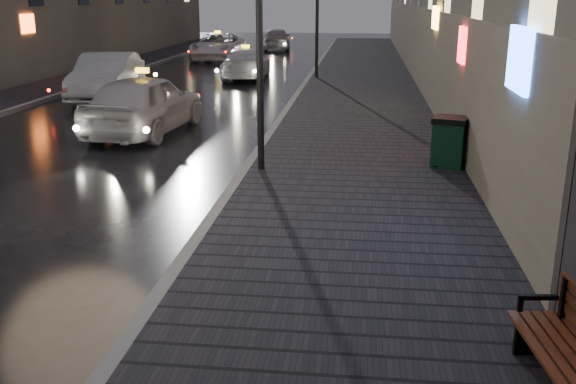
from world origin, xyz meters
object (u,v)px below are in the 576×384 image
object	(u,v)px
taxi_mid	(246,63)
car_far	(276,39)
lamp_near	(259,4)
trash_bin	(450,141)
lamp_far	(317,0)
car_left_mid	(107,77)
taxi_near	(144,104)
taxi_far	(218,46)

from	to	relation	value
taxi_mid	car_far	bearing A→B (deg)	-91.00
lamp_near	car_far	size ratio (longest dim) A/B	1.16
trash_bin	car_far	world-z (taller)	car_far
lamp_near	lamp_far	world-z (taller)	same
trash_bin	car_left_mid	bearing A→B (deg)	159.17
lamp_near	taxi_near	distance (m)	6.10
trash_bin	taxi_near	distance (m)	8.44
lamp_near	taxi_near	bearing A→B (deg)	134.37
lamp_near	taxi_near	xyz separation A→B (m)	(-3.84, 3.92, -2.66)
taxi_near	taxi_mid	size ratio (longest dim) A/B	1.02
lamp_near	lamp_far	size ratio (longest dim) A/B	1.00
taxi_mid	trash_bin	bearing A→B (deg)	111.21
trash_bin	car_far	bearing A→B (deg)	121.97
trash_bin	taxi_mid	xyz separation A→B (m)	(-7.20, 15.62, -0.00)
car_far	lamp_far	bearing A→B (deg)	95.96
lamp_near	taxi_mid	bearing A→B (deg)	101.29
taxi_mid	lamp_far	bearing A→B (deg)	171.25
trash_bin	car_left_mid	world-z (taller)	car_left_mid
lamp_far	taxi_mid	world-z (taller)	lamp_far
lamp_near	car_far	distance (m)	32.53
taxi_near	taxi_mid	xyz separation A→B (m)	(0.59, 12.37, -0.14)
lamp_far	taxi_far	world-z (taller)	lamp_far
taxi_near	car_far	bearing A→B (deg)	-84.53
lamp_far	taxi_far	bearing A→B (deg)	125.74
car_left_mid	taxi_far	distance (m)	15.47
taxi_far	car_far	distance (m)	7.59
taxi_near	taxi_far	bearing A→B (deg)	-77.60
trash_bin	taxi_near	size ratio (longest dim) A/B	0.22
car_left_mid	car_far	distance (m)	22.83
lamp_near	car_left_mid	xyz separation A→B (m)	(-7.14, 9.57, -2.65)
lamp_near	taxi_mid	world-z (taller)	lamp_near
lamp_far	taxi_far	xyz separation A→B (m)	(-6.49, 9.02, -2.72)
car_left_mid	taxi_mid	world-z (taller)	car_left_mid
taxi_mid	taxi_far	world-z (taller)	taxi_far
lamp_far	trash_bin	bearing A→B (deg)	-75.54
lamp_far	car_far	size ratio (longest dim) A/B	1.16
trash_bin	taxi_far	distance (m)	26.49
lamp_far	taxi_near	bearing A→B (deg)	-107.64
car_left_mid	car_far	bearing A→B (deg)	74.18
taxi_far	taxi_near	bearing A→B (deg)	-82.46
lamp_near	car_left_mid	world-z (taller)	lamp_near
taxi_far	lamp_far	bearing A→B (deg)	-53.89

